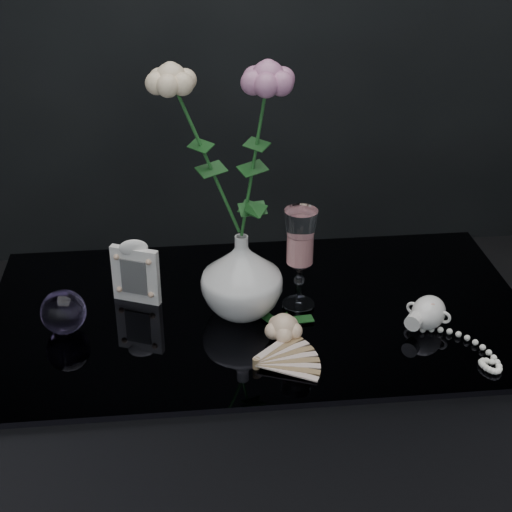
{
  "coord_description": "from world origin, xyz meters",
  "views": [
    {
      "loc": [
        -0.14,
        -1.24,
        1.58
      ],
      "look_at": [
        -0.01,
        -0.02,
        0.92
      ],
      "focal_mm": 55.0,
      "sensor_mm": 36.0,
      "label": 1
    }
  ],
  "objects_px": {
    "picture_frame": "(135,271)",
    "wine_glass": "(300,260)",
    "pearl_jar": "(429,311)",
    "paperweight": "(63,312)",
    "vase": "(242,275)",
    "loose_rose": "(284,327)"
  },
  "relations": [
    {
      "from": "loose_rose",
      "to": "picture_frame",
      "type": "bearing_deg",
      "value": 172.75
    },
    {
      "from": "pearl_jar",
      "to": "picture_frame",
      "type": "bearing_deg",
      "value": -157.65
    },
    {
      "from": "picture_frame",
      "to": "wine_glass",
      "type": "bearing_deg",
      "value": 14.01
    },
    {
      "from": "paperweight",
      "to": "wine_glass",
      "type": "bearing_deg",
      "value": 5.55
    },
    {
      "from": "wine_glass",
      "to": "loose_rose",
      "type": "xyz_separation_m",
      "value": [
        -0.05,
        -0.11,
        -0.08
      ]
    },
    {
      "from": "wine_glass",
      "to": "picture_frame",
      "type": "xyz_separation_m",
      "value": [
        -0.32,
        0.05,
        -0.04
      ]
    },
    {
      "from": "picture_frame",
      "to": "paperweight",
      "type": "xyz_separation_m",
      "value": [
        -0.13,
        -0.1,
        -0.03
      ]
    },
    {
      "from": "picture_frame",
      "to": "paperweight",
      "type": "height_order",
      "value": "picture_frame"
    },
    {
      "from": "vase",
      "to": "wine_glass",
      "type": "bearing_deg",
      "value": 5.23
    },
    {
      "from": "vase",
      "to": "loose_rose",
      "type": "distance_m",
      "value": 0.13
    },
    {
      "from": "paperweight",
      "to": "loose_rose",
      "type": "bearing_deg",
      "value": -9.64
    },
    {
      "from": "paperweight",
      "to": "picture_frame",
      "type": "bearing_deg",
      "value": 36.2
    },
    {
      "from": "vase",
      "to": "paperweight",
      "type": "height_order",
      "value": "vase"
    },
    {
      "from": "paperweight",
      "to": "loose_rose",
      "type": "height_order",
      "value": "paperweight"
    },
    {
      "from": "pearl_jar",
      "to": "paperweight",
      "type": "bearing_deg",
      "value": -146.89
    },
    {
      "from": "vase",
      "to": "picture_frame",
      "type": "xyz_separation_m",
      "value": [
        -0.2,
        0.06,
        -0.01
      ]
    },
    {
      "from": "wine_glass",
      "to": "loose_rose",
      "type": "relative_size",
      "value": 1.36
    },
    {
      "from": "paperweight",
      "to": "loose_rose",
      "type": "xyz_separation_m",
      "value": [
        0.4,
        -0.07,
        -0.02
      ]
    },
    {
      "from": "vase",
      "to": "pearl_jar",
      "type": "xyz_separation_m",
      "value": [
        0.34,
        -0.09,
        -0.05
      ]
    },
    {
      "from": "paperweight",
      "to": "pearl_jar",
      "type": "height_order",
      "value": "paperweight"
    },
    {
      "from": "picture_frame",
      "to": "loose_rose",
      "type": "bearing_deg",
      "value": -7.78
    },
    {
      "from": "loose_rose",
      "to": "wine_glass",
      "type": "bearing_deg",
      "value": 91.97
    }
  ]
}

